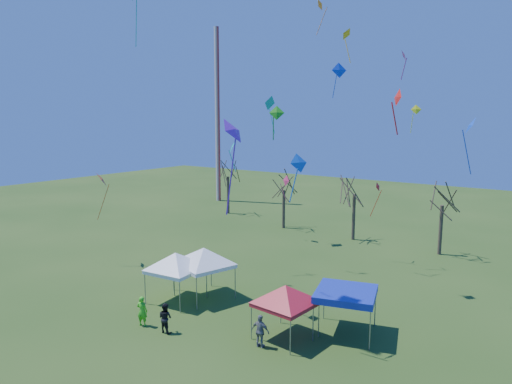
% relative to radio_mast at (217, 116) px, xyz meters
% --- Properties ---
extents(ground, '(140.00, 140.00, 0.00)m').
position_rel_radio_mast_xyz_m(ground, '(28.00, -34.00, -12.50)').
color(ground, '#264516').
rests_on(ground, ground).
extents(radio_mast, '(0.70, 0.70, 25.00)m').
position_rel_radio_mast_xyz_m(radio_mast, '(0.00, 0.00, 0.00)').
color(radio_mast, silver).
rests_on(radio_mast, ground).
extents(tree_0, '(3.83, 3.83, 8.44)m').
position_rel_radio_mast_xyz_m(tree_0, '(7.15, -6.62, -6.01)').
color(tree_0, '#3D2D21').
rests_on(tree_0, ground).
extents(tree_1, '(3.42, 3.42, 7.54)m').
position_rel_radio_mast_xyz_m(tree_1, '(17.23, -9.35, -6.71)').
color(tree_1, '#3D2D21').
rests_on(tree_1, ground).
extents(tree_2, '(3.71, 3.71, 8.18)m').
position_rel_radio_mast_xyz_m(tree_2, '(25.63, -9.62, -6.21)').
color(tree_2, '#3D2D21').
rests_on(tree_2, ground).
extents(tree_3, '(3.59, 3.59, 7.91)m').
position_rel_radio_mast_xyz_m(tree_3, '(34.03, -9.96, -6.42)').
color(tree_3, '#3D2D21').
rests_on(tree_3, ground).
extents(tent_white_west, '(4.32, 4.32, 3.83)m').
position_rel_radio_mast_xyz_m(tent_white_west, '(22.37, -31.18, -9.41)').
color(tent_white_west, gray).
rests_on(tent_white_west, ground).
extents(tent_white_mid, '(4.35, 4.35, 4.00)m').
position_rel_radio_mast_xyz_m(tent_white_mid, '(23.48, -29.63, -9.27)').
color(tent_white_mid, gray).
rests_on(tent_white_mid, ground).
extents(tent_red, '(3.99, 3.99, 3.53)m').
position_rel_radio_mast_xyz_m(tent_red, '(31.06, -31.50, -9.65)').
color(tent_red, gray).
rests_on(tent_red, ground).
extents(tent_blue, '(3.98, 3.98, 2.54)m').
position_rel_radio_mast_xyz_m(tent_blue, '(33.52, -29.09, -10.17)').
color(tent_blue, gray).
rests_on(tent_blue, ground).
extents(person_dark, '(0.87, 0.69, 1.71)m').
position_rel_radio_mast_xyz_m(person_dark, '(25.14, -34.82, -11.64)').
color(person_dark, black).
rests_on(person_dark, ground).
extents(person_grey, '(1.08, 0.53, 1.79)m').
position_rel_radio_mast_xyz_m(person_grey, '(30.52, -33.13, -11.60)').
color(person_grey, slate).
rests_on(person_grey, ground).
extents(person_green, '(0.76, 0.61, 1.80)m').
position_rel_radio_mast_xyz_m(person_green, '(23.42, -35.02, -11.60)').
color(person_green, green).
rests_on(person_green, ground).
extents(kite_19, '(0.97, 0.83, 2.41)m').
position_rel_radio_mast_xyz_m(kite_19, '(31.94, -12.13, 0.26)').
color(kite_19, yellow).
rests_on(kite_19, ground).
extents(kite_11, '(1.08, 1.16, 2.72)m').
position_rel_radio_mast_xyz_m(kite_11, '(27.78, -18.50, 3.21)').
color(kite_11, blue).
rests_on(kite_11, ground).
extents(kite_26, '(1.11, 1.11, 2.87)m').
position_rel_radio_mast_xyz_m(kite_26, '(25.47, -17.39, 8.50)').
color(kite_26, orange).
rests_on(kite_26, ground).
extents(kite_2, '(0.84, 1.52, 3.64)m').
position_rel_radio_mast_xyz_m(kite_2, '(18.81, -14.70, 1.03)').
color(kite_2, '#0C9BB4').
rests_on(kite_2, ground).
extents(kite_24, '(0.66, 0.94, 2.29)m').
position_rel_radio_mast_xyz_m(kite_24, '(29.93, -22.14, 5.12)').
color(kite_24, yellow).
rests_on(kite_24, ground).
extents(kite_25, '(0.75, 0.63, 1.55)m').
position_rel_radio_mast_xyz_m(kite_25, '(32.33, -34.53, -0.29)').
color(kite_25, '#219316').
rests_on(kite_25, ground).
extents(kite_18, '(0.57, 0.73, 1.70)m').
position_rel_radio_mast_xyz_m(kite_18, '(34.87, -25.14, 3.00)').
color(kite_18, '#CD2D7D').
rests_on(kite_18, ground).
extents(kite_13, '(1.11, 0.91, 2.89)m').
position_rel_radio_mast_xyz_m(kite_13, '(20.02, -13.56, -6.54)').
color(kite_13, '#D42F63').
rests_on(kite_13, ground).
extents(kite_27, '(0.88, 1.14, 2.55)m').
position_rel_radio_mast_xyz_m(kite_27, '(31.91, -31.74, -2.74)').
color(kite_27, blue).
rests_on(kite_27, ground).
extents(kite_22, '(0.92, 0.89, 2.96)m').
position_rel_radio_mast_xyz_m(kite_22, '(29.86, -14.67, -6.26)').
color(kite_22, red).
rests_on(kite_22, ground).
extents(kite_1, '(0.89, 0.97, 2.00)m').
position_rel_radio_mast_xyz_m(kite_1, '(26.26, -29.99, -2.19)').
color(kite_1, '#0BB3AD').
rests_on(kite_1, ground).
extents(kite_17, '(0.89, 1.13, 3.05)m').
position_rel_radio_mast_xyz_m(kite_17, '(38.67, -25.78, -0.90)').
color(kite_17, blue).
rests_on(kite_17, ground).
extents(kite_5, '(1.07, 1.38, 3.97)m').
position_rel_radio_mast_xyz_m(kite_5, '(32.00, -37.24, -1.02)').
color(kite_5, '#5D19B3').
rests_on(kite_5, ground).
extents(kite_9, '(0.60, 0.65, 1.82)m').
position_rel_radio_mast_xyz_m(kite_9, '(37.42, -33.76, 0.25)').
color(kite_9, red).
rests_on(kite_9, ground).
extents(kite_14, '(1.79, 1.63, 3.95)m').
position_rel_radio_mast_xyz_m(kite_14, '(11.41, -28.57, -5.43)').
color(kite_14, red).
rests_on(kite_14, ground).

